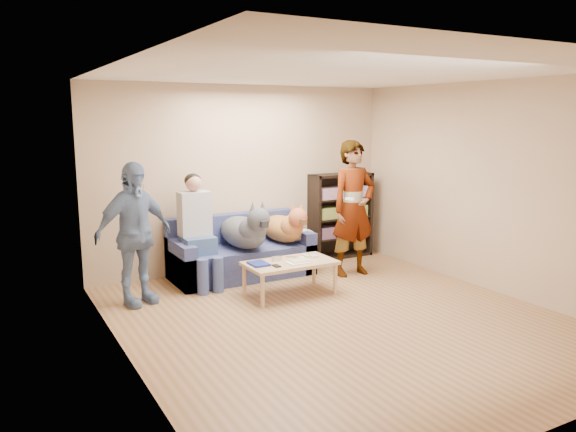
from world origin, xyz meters
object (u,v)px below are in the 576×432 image
person_seated (198,226)px  dog_gray (246,230)px  person_standing_right (353,208)px  bookshelf (340,214)px  notebook_blue (259,264)px  coffee_table (290,265)px  sofa (240,256)px  person_standing_left (134,234)px  dog_tan (285,227)px  camera_silver (277,259)px

person_seated → dog_gray: person_seated is taller
person_standing_right → bookshelf: 1.04m
notebook_blue → coffee_table: bearing=-7.1°
sofa → bookshelf: 1.86m
person_standing_right → person_standing_left: person_standing_right is taller
person_standing_left → coffee_table: size_ratio=1.51×
sofa → coffee_table: (0.18, -1.08, 0.09)m
person_standing_right → sofa: (-1.38, 0.69, -0.64)m
person_standing_right → dog_gray: (-1.40, 0.47, -0.25)m
person_standing_right → coffee_table: person_standing_right is taller
notebook_blue → coffee_table: size_ratio=0.24×
person_standing_left → sofa: size_ratio=0.88×
notebook_blue → dog_tan: (0.84, 0.89, 0.21)m
bookshelf → person_standing_right: bearing=-114.2°
person_standing_right → dog_tan: bearing=143.3°
person_standing_right → dog_gray: bearing=160.8°
dog_tan → person_standing_left: bearing=-170.5°
person_standing_right → dog_tan: size_ratio=1.58×
person_standing_left → coffee_table: bearing=-37.6°
person_standing_right → person_seated: person_standing_right is taller
dog_gray → coffee_table: dog_gray is taller
person_standing_left → coffee_table: person_standing_left is taller
person_standing_left → dog_gray: person_standing_left is taller
person_standing_left → person_standing_right: bearing=-22.8°
sofa → person_seated: person_seated is taller
coffee_table → bookshelf: size_ratio=0.85×
person_standing_right → dog_tan: 0.98m
dog_tan → bookshelf: (1.18, 0.37, 0.04)m
sofa → bookshelf: bookshelf is taller
dog_gray → notebook_blue: bearing=-104.2°
notebook_blue → dog_tan: size_ratio=0.22×
person_standing_right → bookshelf: bearing=65.1°
person_seated → bookshelf: (2.45, 0.36, -0.09)m
sofa → dog_gray: dog_gray is taller
person_standing_left → coffee_table: (1.73, -0.58, -0.46)m
person_seated → person_standing_left: bearing=-157.6°
person_standing_right → dog_gray: 1.50m
camera_silver → sofa: sofa is taller
notebook_blue → person_seated: person_seated is taller
notebook_blue → sofa: (0.22, 1.03, -0.15)m
notebook_blue → dog_tan: bearing=46.6°
dog_gray → person_standing_left: bearing=-169.7°
coffee_table → bookshelf: 2.11m
person_standing_left → dog_tan: 2.21m
sofa → coffee_table: bearing=-80.6°
person_seated → dog_tan: bearing=-0.3°
sofa → person_seated: (-0.65, -0.13, 0.49)m
dog_tan → person_standing_right: bearing=-36.1°
sofa → dog_tan: 0.73m
person_standing_left → sofa: 1.72m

